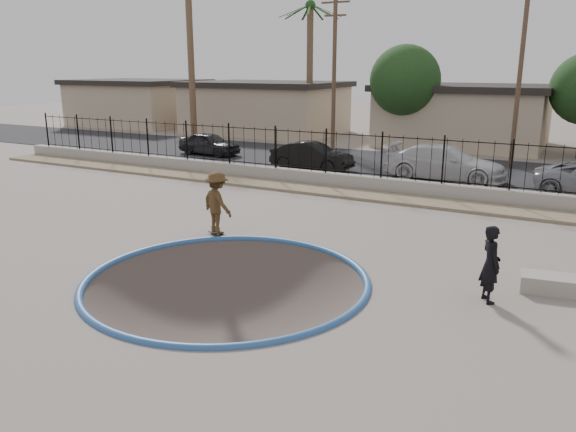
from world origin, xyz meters
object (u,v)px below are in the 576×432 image
(car_b, at_px, (312,156))
(car_c, at_px, (445,163))
(skateboard, at_px, (218,234))
(videographer, at_px, (491,264))
(skater, at_px, (217,206))
(concrete_ledge, at_px, (557,285))
(car_a, at_px, (209,144))

(car_b, height_order, car_c, car_c)
(skateboard, height_order, videographer, videographer)
(skater, xyz_separation_m, concrete_ledge, (9.49, 0.00, -0.76))
(skateboard, xyz_separation_m, car_c, (4.12, 11.95, 0.76))
(videographer, relative_size, car_b, 0.42)
(skater, relative_size, skateboard, 2.16)
(concrete_ledge, xyz_separation_m, car_c, (-5.36, 11.95, 0.62))
(concrete_ledge, distance_m, car_a, 23.22)
(videographer, distance_m, concrete_ledge, 1.95)
(videographer, height_order, concrete_ledge, videographer)
(car_a, height_order, car_b, car_b)
(car_b, bearing_deg, car_a, 78.34)
(skateboard, xyz_separation_m, videographer, (8.16, -1.26, 0.81))
(skater, relative_size, concrete_ledge, 1.19)
(videographer, distance_m, car_a, 22.90)
(skateboard, relative_size, car_b, 0.21)
(car_c, bearing_deg, car_b, 95.89)
(car_b, xyz_separation_m, car_c, (6.48, 0.46, 0.11))
(videographer, bearing_deg, car_b, 7.63)
(skateboard, distance_m, videographer, 8.30)
(skater, distance_m, car_b, 11.74)
(skateboard, relative_size, car_a, 0.23)
(videographer, xyz_separation_m, car_b, (-10.52, 12.75, -0.16))
(car_b, relative_size, car_c, 0.76)
(videographer, distance_m, car_c, 13.81)
(videographer, relative_size, concrete_ledge, 1.09)
(skater, height_order, videographer, skater)
(skater, distance_m, videographer, 8.26)
(concrete_ledge, xyz_separation_m, car_a, (-19.22, 13.02, 0.48))
(skater, height_order, car_a, skater)
(skater, relative_size, car_b, 0.46)
(videographer, bearing_deg, concrete_ledge, -78.42)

